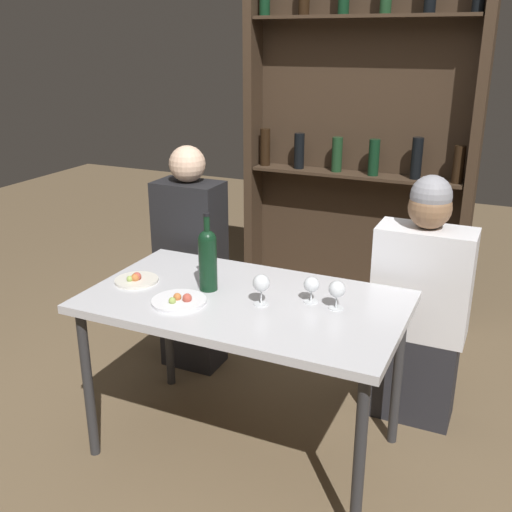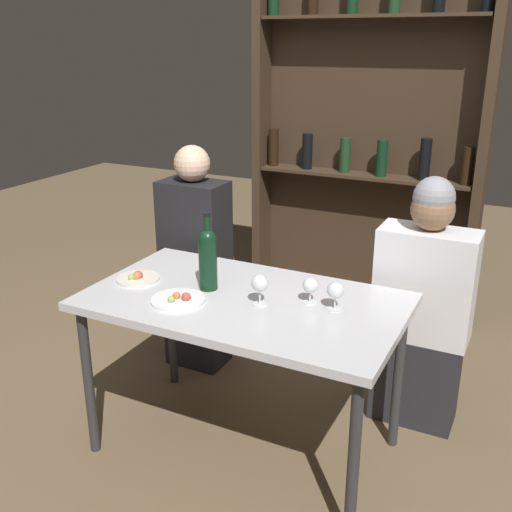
{
  "view_description": "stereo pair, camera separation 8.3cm",
  "coord_description": "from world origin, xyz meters",
  "px_view_note": "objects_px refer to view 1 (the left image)",
  "views": [
    {
      "loc": [
        0.99,
        -2.07,
        1.77
      ],
      "look_at": [
        0.0,
        0.11,
        0.9
      ],
      "focal_mm": 42.0,
      "sensor_mm": 36.0,
      "label": 1
    },
    {
      "loc": [
        1.07,
        -2.03,
        1.77
      ],
      "look_at": [
        0.0,
        0.11,
        0.9
      ],
      "focal_mm": 42.0,
      "sensor_mm": 36.0,
      "label": 2
    }
  ],
  "objects_px": {
    "food_plate_1": "(179,300)",
    "wine_bottle": "(208,257)",
    "wine_glass_1": "(261,284)",
    "wine_glass_2": "(337,290)",
    "wine_glass_0": "(311,285)",
    "food_plate_0": "(136,279)",
    "seated_person_left": "(191,266)",
    "seated_person_right": "(420,309)"
  },
  "relations": [
    {
      "from": "wine_glass_2",
      "to": "food_plate_1",
      "type": "relative_size",
      "value": 0.52
    },
    {
      "from": "wine_bottle",
      "to": "wine_glass_0",
      "type": "bearing_deg",
      "value": 7.31
    },
    {
      "from": "seated_person_left",
      "to": "seated_person_right",
      "type": "xyz_separation_m",
      "value": [
        1.24,
        -0.0,
        -0.02
      ]
    },
    {
      "from": "wine_bottle",
      "to": "wine_glass_0",
      "type": "xyz_separation_m",
      "value": [
        0.45,
        0.06,
        -0.08
      ]
    },
    {
      "from": "seated_person_left",
      "to": "wine_glass_0",
      "type": "bearing_deg",
      "value": -29.89
    },
    {
      "from": "wine_glass_2",
      "to": "food_plate_1",
      "type": "xyz_separation_m",
      "value": [
        -0.61,
        -0.21,
        -0.07
      ]
    },
    {
      "from": "food_plate_0",
      "to": "food_plate_1",
      "type": "relative_size",
      "value": 0.85
    },
    {
      "from": "wine_bottle",
      "to": "seated_person_right",
      "type": "xyz_separation_m",
      "value": [
        0.82,
        0.56,
        -0.32
      ]
    },
    {
      "from": "wine_glass_0",
      "to": "seated_person_right",
      "type": "relative_size",
      "value": 0.09
    },
    {
      "from": "wine_bottle",
      "to": "wine_glass_2",
      "type": "xyz_separation_m",
      "value": [
        0.56,
        0.04,
        -0.07
      ]
    },
    {
      "from": "wine_glass_1",
      "to": "seated_person_right",
      "type": "bearing_deg",
      "value": 47.94
    },
    {
      "from": "seated_person_left",
      "to": "wine_bottle",
      "type": "bearing_deg",
      "value": -53.05
    },
    {
      "from": "wine_glass_1",
      "to": "seated_person_right",
      "type": "distance_m",
      "value": 0.86
    },
    {
      "from": "wine_glass_0",
      "to": "wine_glass_2",
      "type": "relative_size",
      "value": 0.93
    },
    {
      "from": "wine_bottle",
      "to": "wine_glass_1",
      "type": "bearing_deg",
      "value": -10.37
    },
    {
      "from": "seated_person_right",
      "to": "wine_glass_1",
      "type": "bearing_deg",
      "value": -132.06
    },
    {
      "from": "wine_glass_1",
      "to": "food_plate_1",
      "type": "relative_size",
      "value": 0.57
    },
    {
      "from": "wine_glass_0",
      "to": "wine_glass_1",
      "type": "relative_size",
      "value": 0.85
    },
    {
      "from": "food_plate_0",
      "to": "wine_glass_1",
      "type": "bearing_deg",
      "value": 0.78
    },
    {
      "from": "wine_glass_1",
      "to": "wine_glass_2",
      "type": "xyz_separation_m",
      "value": [
        0.29,
        0.09,
        -0.01
      ]
    },
    {
      "from": "wine_glass_1",
      "to": "seated_person_left",
      "type": "bearing_deg",
      "value": 138.72
    },
    {
      "from": "wine_glass_2",
      "to": "seated_person_right",
      "type": "height_order",
      "value": "seated_person_right"
    },
    {
      "from": "wine_glass_2",
      "to": "seated_person_left",
      "type": "distance_m",
      "value": 1.13
    },
    {
      "from": "wine_glass_2",
      "to": "food_plate_0",
      "type": "bearing_deg",
      "value": -173.76
    },
    {
      "from": "wine_glass_2",
      "to": "seated_person_left",
      "type": "xyz_separation_m",
      "value": [
        -0.98,
        0.52,
        -0.23
      ]
    },
    {
      "from": "wine_bottle",
      "to": "wine_glass_1",
      "type": "relative_size",
      "value": 2.63
    },
    {
      "from": "food_plate_1",
      "to": "wine_glass_1",
      "type": "bearing_deg",
      "value": 21.11
    },
    {
      "from": "seated_person_left",
      "to": "wine_glass_1",
      "type": "bearing_deg",
      "value": -41.28
    },
    {
      "from": "wine_bottle",
      "to": "wine_glass_1",
      "type": "xyz_separation_m",
      "value": [
        0.27,
        -0.05,
        -0.06
      ]
    },
    {
      "from": "food_plate_0",
      "to": "wine_glass_2",
      "type": "bearing_deg",
      "value": 6.24
    },
    {
      "from": "wine_bottle",
      "to": "food_plate_0",
      "type": "distance_m",
      "value": 0.37
    },
    {
      "from": "wine_glass_1",
      "to": "wine_bottle",
      "type": "bearing_deg",
      "value": 169.63
    },
    {
      "from": "food_plate_1",
      "to": "wine_bottle",
      "type": "bearing_deg",
      "value": 75.84
    },
    {
      "from": "food_plate_0",
      "to": "seated_person_left",
      "type": "relative_size",
      "value": 0.15
    },
    {
      "from": "wine_glass_0",
      "to": "wine_glass_1",
      "type": "distance_m",
      "value": 0.21
    },
    {
      "from": "wine_glass_2",
      "to": "seated_person_right",
      "type": "relative_size",
      "value": 0.1
    },
    {
      "from": "wine_glass_1",
      "to": "seated_person_right",
      "type": "relative_size",
      "value": 0.11
    },
    {
      "from": "food_plate_0",
      "to": "seated_person_right",
      "type": "height_order",
      "value": "seated_person_right"
    },
    {
      "from": "wine_bottle",
      "to": "seated_person_right",
      "type": "bearing_deg",
      "value": 34.19
    },
    {
      "from": "seated_person_left",
      "to": "food_plate_1",
      "type": "bearing_deg",
      "value": -62.73
    },
    {
      "from": "seated_person_left",
      "to": "seated_person_right",
      "type": "bearing_deg",
      "value": -0.0
    },
    {
      "from": "seated_person_left",
      "to": "seated_person_right",
      "type": "height_order",
      "value": "seated_person_left"
    }
  ]
}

